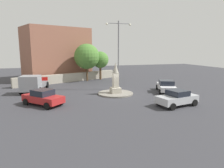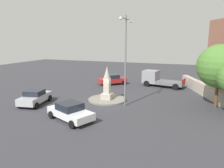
{
  "view_description": "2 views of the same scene",
  "coord_description": "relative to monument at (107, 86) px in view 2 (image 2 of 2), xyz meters",
  "views": [
    {
      "loc": [
        7.44,
        22.17,
        5.31
      ],
      "look_at": [
        0.58,
        0.46,
        1.33
      ],
      "focal_mm": 32.15,
      "sensor_mm": 36.0,
      "label": 1
    },
    {
      "loc": [
        -20.47,
        -8.28,
        6.49
      ],
      "look_at": [
        0.94,
        -0.22,
        1.68
      ],
      "focal_mm": 33.18,
      "sensor_mm": 36.0,
      "label": 2
    }
  ],
  "objects": [
    {
      "name": "car_white_near_island",
      "position": [
        -6.47,
        0.68,
        -0.9
      ],
      "size": [
        3.37,
        4.66,
        1.48
      ],
      "color": "silver",
      "rests_on": "ground"
    },
    {
      "name": "truck_grey_approaching",
      "position": [
        9.41,
        -4.08,
        -0.6
      ],
      "size": [
        3.34,
        6.05,
        2.2
      ],
      "color": "gray",
      "rests_on": "ground"
    },
    {
      "name": "traffic_island",
      "position": [
        0.0,
        0.0,
        -1.57
      ],
      "size": [
        4.19,
        4.19,
        0.17
      ],
      "primitive_type": "cylinder",
      "color": "gray",
      "rests_on": "ground"
    },
    {
      "name": "streetlamp",
      "position": [
        -1.2,
        -2.42,
        3.63
      ],
      "size": [
        3.36,
        0.28,
        8.81
      ],
      "color": "slate",
      "rests_on": "ground"
    },
    {
      "name": "car_red_parked_left",
      "position": [
        8.12,
        2.4,
        -0.89
      ],
      "size": [
        4.03,
        4.16,
        1.52
      ],
      "color": "#B22323",
      "rests_on": "ground"
    },
    {
      "name": "monument",
      "position": [
        0.0,
        0.0,
        0.0
      ],
      "size": [
        1.13,
        1.13,
        3.62
      ],
      "color": "#B2AA99",
      "rests_on": "traffic_island"
    },
    {
      "name": "tree_near_wall",
      "position": [
        1.36,
        -10.95,
        2.45
      ],
      "size": [
        4.18,
        4.18,
        6.19
      ],
      "color": "brown",
      "rests_on": "ground"
    },
    {
      "name": "car_silver_far_side",
      "position": [
        -3.97,
        6.45,
        -0.89
      ],
      "size": [
        4.26,
        2.64,
        1.51
      ],
      "color": "#B7BABF",
      "rests_on": "ground"
    },
    {
      "name": "stone_boundary_wall",
      "position": [
        4.25,
        -10.9,
        -0.96
      ],
      "size": [
        16.61,
        7.03,
        1.39
      ],
      "primitive_type": "cube",
      "rotation": [
        0.0,
        0.0,
        6.65
      ],
      "color": "#B2AA99",
      "rests_on": "ground"
    },
    {
      "name": "ground_plane",
      "position": [
        0.0,
        0.0,
        -1.65
      ],
      "size": [
        80.0,
        80.0,
        0.0
      ],
      "primitive_type": "plane",
      "color": "#38383D"
    }
  ]
}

